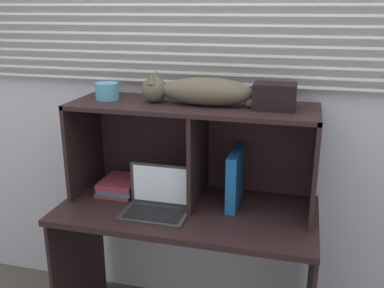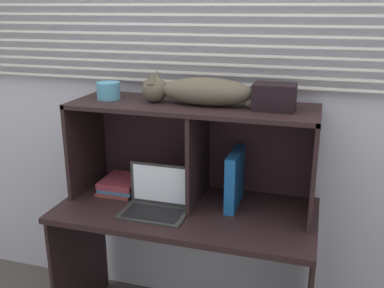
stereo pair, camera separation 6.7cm
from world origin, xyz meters
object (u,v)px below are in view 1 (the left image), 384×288
(binder_upright, at_px, (235,178))
(small_basket, at_px, (107,91))
(cat, at_px, (200,91))
(book_stack, at_px, (120,185))
(storage_box, at_px, (275,96))
(laptop, at_px, (157,202))

(binder_upright, height_order, small_basket, small_basket)
(cat, height_order, book_stack, cat)
(cat, height_order, storage_box, cat)
(book_stack, bearing_deg, small_basket, 177.98)
(cat, distance_m, storage_box, 0.35)
(binder_upright, bearing_deg, laptop, -153.17)
(small_basket, bearing_deg, storage_box, 0.00)
(cat, distance_m, binder_upright, 0.47)
(binder_upright, xyz_separation_m, book_stack, (-0.62, -0.00, -0.11))
(book_stack, bearing_deg, laptop, -32.93)
(book_stack, xyz_separation_m, small_basket, (-0.05, 0.00, 0.51))
(laptop, distance_m, small_basket, 0.62)
(cat, height_order, small_basket, cat)
(laptop, xyz_separation_m, book_stack, (-0.27, 0.18, -0.01))
(cat, bearing_deg, binder_upright, 0.00)
(laptop, relative_size, storage_box, 1.65)
(cat, xyz_separation_m, binder_upright, (0.18, 0.00, -0.43))
(book_stack, height_order, storage_box, storage_box)
(cat, bearing_deg, storage_box, 0.00)
(binder_upright, height_order, storage_box, storage_box)
(small_basket, xyz_separation_m, storage_box, (0.84, 0.00, 0.02))
(laptop, xyz_separation_m, small_basket, (-0.32, 0.18, 0.50))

